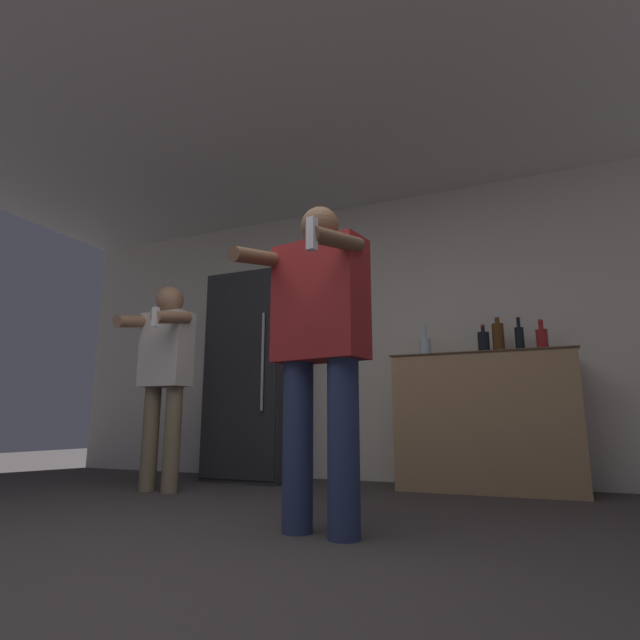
{
  "coord_description": "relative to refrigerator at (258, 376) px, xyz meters",
  "views": [
    {
      "loc": [
        1.19,
        -1.26,
        0.5
      ],
      "look_at": [
        0.26,
        0.91,
        0.98
      ],
      "focal_mm": 28.0,
      "sensor_mm": 36.0,
      "label": 1
    }
  ],
  "objects": [
    {
      "name": "bottle_short_whiskey",
      "position": [
        1.51,
        0.1,
        0.2
      ],
      "size": [
        0.09,
        0.09,
        0.28
      ],
      "color": "silver",
      "rests_on": "counter"
    },
    {
      "name": "bottle_amber_bourbon",
      "position": [
        2.24,
        0.1,
        0.21
      ],
      "size": [
        0.07,
        0.07,
        0.29
      ],
      "color": "black",
      "rests_on": "counter"
    },
    {
      "name": "person_man_side",
      "position": [
        -0.27,
        -0.95,
        0.01
      ],
      "size": [
        0.46,
        0.46,
        1.54
      ],
      "color": "#75664C",
      "rests_on": "ground_plane"
    },
    {
      "name": "counter",
      "position": [
        1.95,
        0.06,
        -0.41
      ],
      "size": [
        1.33,
        0.57,
        1.01
      ],
      "color": "#997551",
      "rests_on": "ground_plane"
    },
    {
      "name": "refrigerator",
      "position": [
        0.0,
        0.0,
        0.0
      ],
      "size": [
        0.75,
        0.68,
        1.82
      ],
      "color": "#262628",
      "rests_on": "ground_plane"
    },
    {
      "name": "bottle_clear_vodka",
      "position": [
        2.08,
        0.1,
        0.23
      ],
      "size": [
        0.09,
        0.09,
        0.32
      ],
      "color": "#563314",
      "rests_on": "counter"
    },
    {
      "name": "ceiling_slab",
      "position": [
        1.12,
        -1.19,
        1.67
      ],
      "size": [
        7.0,
        3.55,
        0.05
      ],
      "color": "silver",
      "rests_on": "wall_back"
    },
    {
      "name": "ground_plane",
      "position": [
        1.12,
        -2.7,
        -0.91
      ],
      "size": [
        14.0,
        14.0,
        0.0
      ],
      "primitive_type": "plane",
      "color": "#383333"
    },
    {
      "name": "bottle_brown_liquor",
      "position": [
        1.97,
        0.1,
        0.2
      ],
      "size": [
        0.09,
        0.09,
        0.25
      ],
      "color": "black",
      "rests_on": "counter"
    },
    {
      "name": "wall_back",
      "position": [
        1.12,
        0.36,
        0.37
      ],
      "size": [
        7.0,
        0.06,
        2.55
      ],
      "color": "beige",
      "rests_on": "ground_plane"
    },
    {
      "name": "bottle_dark_rum",
      "position": [
        2.39,
        0.1,
        0.2
      ],
      "size": [
        0.08,
        0.08,
        0.26
      ],
      "color": "maroon",
      "rests_on": "counter"
    },
    {
      "name": "person_woman_foreground",
      "position": [
        1.38,
        -1.8,
        -0.03
      ],
      "size": [
        0.57,
        0.58,
        1.56
      ],
      "color": "navy",
      "rests_on": "ground_plane"
    }
  ]
}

